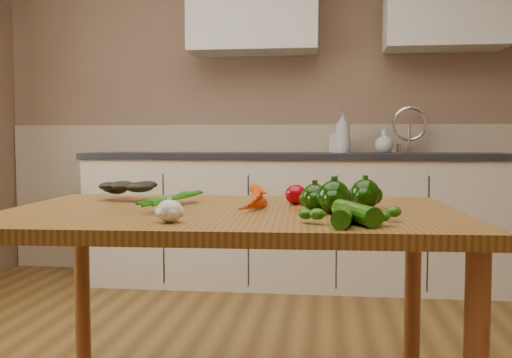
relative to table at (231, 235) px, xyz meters
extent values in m
cube|color=#886951|center=(-0.11, 2.43, 0.62)|extent=(4.00, 0.02, 2.60)
cube|color=#BFAC8F|center=(-0.11, 2.41, -0.13)|extent=(3.98, 0.03, 1.10)
cube|color=beige|center=(0.09, 2.11, -0.25)|extent=(2.80, 0.60, 0.86)
cube|color=#29292E|center=(0.09, 2.11, 0.20)|extent=(2.84, 0.64, 0.04)
cube|color=#99999E|center=(0.87, 2.11, 0.16)|extent=(0.55, 0.42, 0.10)
cylinder|color=silver|center=(0.87, 2.29, 0.34)|extent=(0.02, 0.02, 0.24)
cube|color=silver|center=(-0.21, 2.24, 1.27)|extent=(0.90, 0.35, 0.70)
cube|color=olive|center=(0.00, 0.00, 0.06)|extent=(1.46, 0.97, 0.04)
cylinder|color=#9A582C|center=(-0.67, 0.37, -0.32)|extent=(0.06, 0.06, 0.72)
cylinder|color=#9A582C|center=(0.63, 0.42, -0.32)|extent=(0.06, 0.06, 0.72)
imported|color=silver|center=(0.41, 2.22, 0.37)|extent=(0.16, 0.16, 0.29)
imported|color=silver|center=(0.38, 2.26, 0.32)|extent=(0.12, 0.12, 0.19)
imported|color=silver|center=(0.70, 2.24, 0.30)|extent=(0.14, 0.14, 0.16)
ellipsoid|color=white|center=(-0.11, -0.32, 0.11)|extent=(0.07, 0.07, 0.06)
sphere|color=black|center=(0.27, -0.02, 0.13)|extent=(0.08, 0.08, 0.08)
sphere|color=black|center=(0.42, 0.06, 0.13)|extent=(0.09, 0.09, 0.09)
sphere|color=black|center=(0.32, -0.07, 0.13)|extent=(0.10, 0.10, 0.10)
ellipsoid|color=#91020D|center=(0.20, 0.15, 0.12)|extent=(0.07, 0.07, 0.07)
ellipsoid|color=#D26205|center=(0.26, 0.25, 0.12)|extent=(0.07, 0.07, 0.07)
ellipsoid|color=#D26205|center=(0.40, 0.13, 0.12)|extent=(0.07, 0.07, 0.06)
cylinder|color=#174B08|center=(0.38, -0.26, 0.11)|extent=(0.13, 0.22, 0.05)
cylinder|color=#174B08|center=(0.35, -0.30, 0.11)|extent=(0.07, 0.20, 0.05)
camera|label=1|loc=(0.30, -1.78, 0.30)|focal=40.00mm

